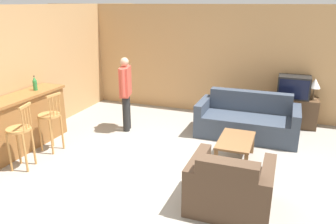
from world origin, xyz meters
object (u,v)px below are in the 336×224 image
object	(u,v)px
bar_chair_near	(20,134)
table_lamp	(315,84)
armchair_near	(230,188)
person_by_window	(126,90)
tv_unit	(291,111)
tv	(294,87)
bar_chair_mid	(50,120)
coffee_table	(236,143)
bottle	(35,84)
couch_far	(247,121)

from	to	relation	value
bar_chair_near	table_lamp	distance (m)	5.85
armchair_near	person_by_window	bearing A→B (deg)	141.15
bar_chair_near	tv_unit	xyz separation A→B (m)	(4.12, 3.68, -0.28)
tv	bar_chair_mid	bearing A→B (deg)	-144.39
tv_unit	coffee_table	bearing A→B (deg)	-111.30
person_by_window	coffee_table	bearing A→B (deg)	-15.53
table_lamp	person_by_window	world-z (taller)	person_by_window
tv_unit	tv	distance (m)	0.56
bar_chair_near	armchair_near	world-z (taller)	bar_chair_near
tv_unit	bottle	bearing A→B (deg)	-150.77
tv	person_by_window	size ratio (longest dim) A/B	0.43
coffee_table	bar_chair_near	bearing A→B (deg)	-155.67
bar_chair_mid	person_by_window	distance (m)	1.66
couch_far	bottle	bearing A→B (deg)	-156.58
bar_chair_mid	couch_far	size ratio (longest dim) A/B	0.55
armchair_near	table_lamp	world-z (taller)	table_lamp
bottle	couch_far	bearing A→B (deg)	23.42
bar_chair_mid	bottle	bearing A→B (deg)	148.98
bar_chair_near	bar_chair_mid	bearing A→B (deg)	89.97
couch_far	tv	distance (m)	1.39
coffee_table	tv_unit	world-z (taller)	tv_unit
armchair_near	person_by_window	world-z (taller)	person_by_window
couch_far	tv	bearing A→B (deg)	48.75
bar_chair_mid	coffee_table	size ratio (longest dim) A/B	1.16
person_by_window	couch_far	bearing A→B (deg)	13.20
bar_chair_mid	couch_far	bearing A→B (deg)	31.34
bar_chair_near	tv_unit	distance (m)	5.53
coffee_table	bar_chair_mid	bearing A→B (deg)	-167.17
tv_unit	person_by_window	distance (m)	3.69
bar_chair_near	table_lamp	bearing A→B (deg)	39.10
couch_far	bar_chair_mid	bearing A→B (deg)	-148.66
couch_far	coffee_table	world-z (taller)	couch_far
bar_chair_mid	coffee_table	bearing A→B (deg)	12.83
tv_unit	tv	xyz separation A→B (m)	(-0.00, -0.00, 0.56)
tv	table_lamp	world-z (taller)	tv
tv_unit	table_lamp	bearing A→B (deg)	0.00
bar_chair_near	couch_far	distance (m)	4.29
person_by_window	tv	bearing A→B (deg)	24.81
bar_chair_mid	couch_far	distance (m)	3.86
couch_far	table_lamp	distance (m)	1.70
bar_chair_near	tv	bearing A→B (deg)	41.78
coffee_table	person_by_window	bearing A→B (deg)	164.47
bar_chair_mid	table_lamp	size ratio (longest dim) A/B	2.40
armchair_near	tv_unit	bearing A→B (deg)	79.03
bar_chair_near	bottle	xyz separation A→B (m)	(-0.56, 1.07, 0.56)
bar_chair_near	bar_chair_mid	world-z (taller)	same
bar_chair_mid	bar_chair_near	bearing A→B (deg)	-90.03
coffee_table	couch_far	bearing A→B (deg)	88.62
couch_far	armchair_near	bearing A→B (deg)	-87.25
bar_chair_mid	tv_unit	xyz separation A→B (m)	(4.12, 2.95, -0.28)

